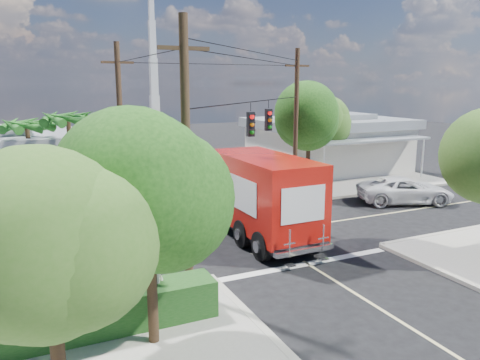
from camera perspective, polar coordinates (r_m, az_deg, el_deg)
ground at (r=22.40m, az=2.18°, el=-6.46°), size 120.00×120.00×0.00m
sidewalk_ne at (r=36.90m, az=9.53°, el=0.73°), size 14.12×14.12×0.14m
sidewalk_nw at (r=30.61m, az=-26.43°, el=-2.60°), size 14.12×14.12×0.14m
road_markings at (r=21.17m, az=4.01°, el=-7.56°), size 32.00×32.00×0.01m
building_ne at (r=38.36m, az=10.73°, el=4.50°), size 11.80×10.20×4.50m
radio_tower at (r=40.27m, az=-10.38°, el=9.59°), size 0.80×0.80×17.00m
tree_sw_front at (r=12.01m, az=-11.06°, el=-1.23°), size 3.88×3.78×6.03m
tree_sw_back at (r=9.40m, az=-22.18°, el=-8.29°), size 3.56×3.42×5.41m
tree_ne_front at (r=30.86m, az=8.50°, el=7.45°), size 4.21×4.14×6.66m
tree_ne_back at (r=34.18m, az=10.10°, el=6.82°), size 3.77×3.66×5.82m
palm_nw_front at (r=26.59m, az=-20.21°, el=6.80°), size 3.01×3.08×5.59m
palm_nw_back at (r=28.02m, az=-24.52°, el=5.92°), size 3.01×3.08×5.19m
utility_poles at (r=22.21m, az=-3.29°, el=5.72°), size 12.00×10.68×9.00m
picket_fence at (r=14.86m, az=-15.50°, el=-13.81°), size 5.94×0.06×1.00m
hedge_sw at (r=14.12m, az=-15.76°, el=-15.20°), size 6.20×1.20×1.10m
vending_boxes at (r=30.58m, az=7.74°, el=-0.29°), size 1.90×0.50×1.10m
delivery_truck at (r=21.61m, az=1.85°, el=-1.77°), size 2.97×8.93×3.84m
parked_car at (r=29.45m, az=19.51°, el=-1.18°), size 6.05×4.38×1.53m
pedestrian at (r=14.35m, az=-10.15°, el=-12.96°), size 0.76×0.77×1.78m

